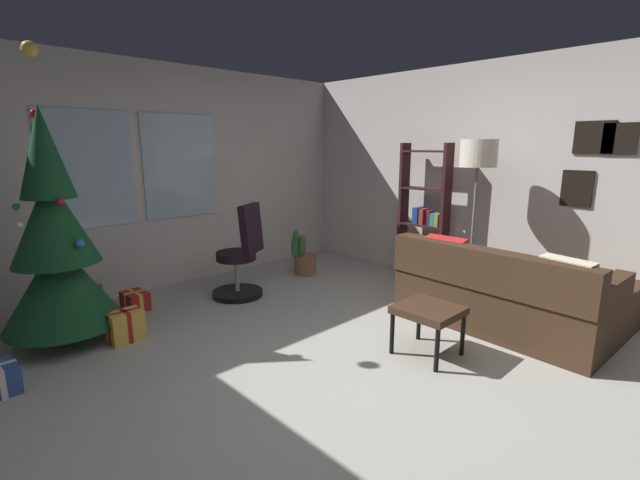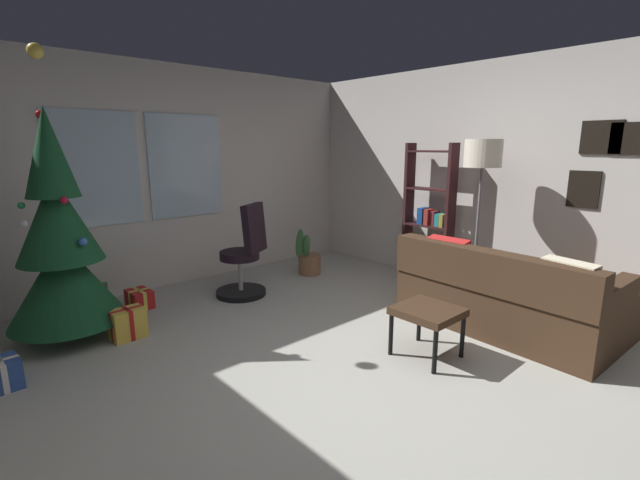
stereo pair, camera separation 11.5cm
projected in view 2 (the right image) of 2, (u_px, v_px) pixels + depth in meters
ground_plane at (375, 386)px, 3.17m from camera, size 5.04×6.28×0.10m
wall_back_with_windows at (173, 177)px, 5.17m from camera, size 5.04×0.12×2.58m
wall_right_with_frames at (539, 182)px, 4.57m from camera, size 0.12×6.28×2.58m
couch at (521, 298)px, 3.99m from camera, size 1.56×1.90×0.82m
footstool at (428, 314)px, 3.44m from camera, size 0.45×0.47×0.41m
holiday_tree at (61, 248)px, 3.68m from camera, size 0.93×0.93×2.44m
gift_box_red at (140, 299)px, 4.55m from camera, size 0.22×0.30×0.19m
gift_box_green at (99, 297)px, 4.52m from camera, size 0.25×0.30×0.24m
gift_box_gold at (128, 324)px, 3.81m from camera, size 0.29×0.20×0.28m
gift_box_blue at (1, 374)px, 3.03m from camera, size 0.24×0.27×0.21m
office_chair at (245, 260)px, 4.84m from camera, size 0.58×0.60×1.05m
bookshelf at (429, 221)px, 5.34m from camera, size 0.18×0.64×1.70m
floor_lamp at (482, 164)px, 4.43m from camera, size 0.37×0.37×1.73m
potted_plant at (308, 258)px, 5.69m from camera, size 0.38×0.32×0.63m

